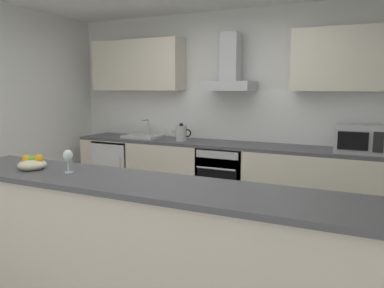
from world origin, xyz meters
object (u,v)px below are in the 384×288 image
(refrigerator, at_px, (120,169))
(microwave, at_px, (360,139))
(sink, at_px, (144,136))
(range_hood, at_px, (230,73))
(oven, at_px, (225,177))
(kettle, at_px, (181,133))
(wine_glass, at_px, (68,157))
(fruit_bowl, at_px, (32,164))

(refrigerator, height_order, microwave, microwave)
(refrigerator, height_order, sink, sink)
(sink, relative_size, range_hood, 0.69)
(oven, relative_size, sink, 1.60)
(sink, height_order, kettle, sink)
(kettle, distance_m, wine_glass, 2.27)
(range_hood, xyz_separation_m, fruit_bowl, (-0.78, -2.45, -0.79))
(refrigerator, xyz_separation_m, kettle, (1.02, -0.03, 0.58))
(sink, distance_m, kettle, 0.63)
(microwave, bearing_deg, sink, 179.20)
(sink, distance_m, range_hood, 1.50)
(wine_glass, height_order, fruit_bowl, wine_glass)
(microwave, bearing_deg, refrigerator, 179.55)
(microwave, distance_m, range_hood, 1.72)
(wine_glass, bearing_deg, microwave, 48.79)
(fruit_bowl, bearing_deg, sink, 100.78)
(refrigerator, height_order, wine_glass, wine_glass)
(kettle, height_order, fruit_bowl, kettle)
(refrigerator, xyz_separation_m, microwave, (3.18, -0.03, 0.62))
(kettle, bearing_deg, range_hood, 15.07)
(sink, xyz_separation_m, wine_glass, (0.79, -2.30, 0.15))
(wine_glass, bearing_deg, refrigerator, 117.61)
(oven, distance_m, sink, 1.31)
(refrigerator, distance_m, wine_glass, 2.66)
(oven, relative_size, microwave, 1.60)
(wine_glass, bearing_deg, fruit_bowl, -174.96)
(oven, bearing_deg, wine_glass, -100.68)
(kettle, bearing_deg, fruit_bowl, -94.38)
(wine_glass, relative_size, fruit_bowl, 0.81)
(range_hood, bearing_deg, fruit_bowl, -107.68)
(microwave, height_order, range_hood, range_hood)
(microwave, xyz_separation_m, kettle, (-2.16, -0.01, -0.04))
(refrigerator, bearing_deg, fruit_bowl, -69.91)
(kettle, distance_m, fruit_bowl, 2.30)
(refrigerator, distance_m, range_hood, 2.13)
(oven, relative_size, refrigerator, 0.94)
(microwave, bearing_deg, wine_glass, -131.21)
(refrigerator, xyz_separation_m, range_hood, (1.63, 0.13, 1.36))
(kettle, xyz_separation_m, wine_glass, (0.17, -2.26, 0.07))
(oven, xyz_separation_m, range_hood, (0.00, 0.13, 1.33))
(microwave, distance_m, kettle, 2.16)
(microwave, xyz_separation_m, wine_glass, (-1.98, -2.26, 0.02))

